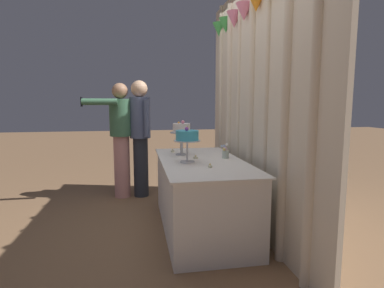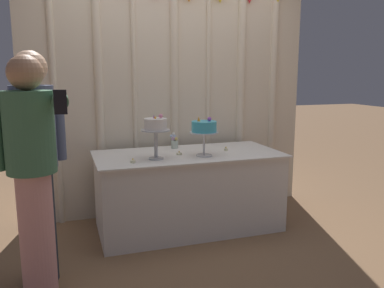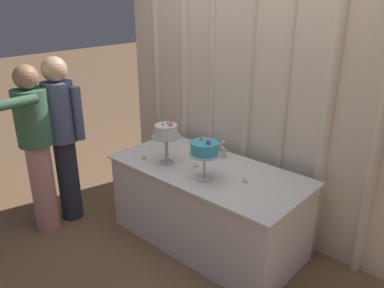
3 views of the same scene
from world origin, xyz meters
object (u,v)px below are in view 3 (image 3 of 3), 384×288
(cake_table, at_px, (207,205))
(tealight_near_right, at_px, (245,181))
(tealight_near_left, at_px, (196,166))
(tealight_far_left, at_px, (144,158))
(guest_girl_blue_dress, at_px, (35,142))
(cake_display_nearright, at_px, (205,150))
(cake_display_nearleft, at_px, (166,133))
(flower_vase, at_px, (222,151))
(guest_man_pink_jacket, at_px, (62,132))

(cake_table, xyz_separation_m, tealight_near_right, (0.38, -0.00, 0.38))
(tealight_near_left, bearing_deg, tealight_far_left, -157.49)
(guest_girl_blue_dress, bearing_deg, cake_display_nearright, 26.81)
(cake_display_nearright, distance_m, tealight_far_left, 0.70)
(cake_table, distance_m, tealight_far_left, 0.71)
(cake_display_nearleft, relative_size, tealight_far_left, 9.21)
(cake_display_nearright, xyz_separation_m, tealight_near_left, (-0.20, 0.12, -0.24))
(flower_vase, distance_m, tealight_near_left, 0.32)
(flower_vase, bearing_deg, tealight_far_left, -135.07)
(cake_display_nearleft, height_order, tealight_near_left, cake_display_nearleft)
(cake_display_nearleft, height_order, tealight_far_left, cake_display_nearleft)
(cake_display_nearleft, height_order, guest_girl_blue_dress, guest_girl_blue_dress)
(flower_vase, xyz_separation_m, tealight_near_left, (-0.04, -0.31, -0.05))
(flower_vase, bearing_deg, cake_display_nearleft, -123.88)
(tealight_near_right, bearing_deg, guest_man_pink_jacket, -160.26)
(cake_table, bearing_deg, tealight_near_right, -0.16)
(tealight_near_right, height_order, guest_girl_blue_dress, guest_girl_blue_dress)
(cake_display_nearright, bearing_deg, cake_display_nearleft, 178.95)
(tealight_far_left, distance_m, guest_man_pink_jacket, 0.83)
(tealight_near_left, bearing_deg, cake_display_nearleft, -154.72)
(cake_table, bearing_deg, guest_girl_blue_dress, -146.18)
(cake_table, xyz_separation_m, guest_man_pink_jacket, (-1.28, -0.60, 0.54))
(flower_vase, relative_size, guest_man_pink_jacket, 0.10)
(tealight_far_left, height_order, tealight_near_right, same)
(tealight_near_right, bearing_deg, tealight_near_left, -175.24)
(cake_display_nearright, xyz_separation_m, tealight_far_left, (-0.65, -0.07, -0.24))
(cake_table, relative_size, flower_vase, 10.90)
(cake_display_nearright, bearing_deg, cake_table, 120.61)
(tealight_near_left, bearing_deg, guest_man_pink_jacket, -154.78)
(cake_table, bearing_deg, guest_man_pink_jacket, -154.99)
(cake_table, xyz_separation_m, cake_display_nearright, (0.10, -0.16, 0.61))
(guest_man_pink_jacket, bearing_deg, flower_vase, 35.28)
(flower_vase, relative_size, guest_girl_blue_dress, 0.10)
(cake_table, relative_size, cake_display_nearright, 4.82)
(cake_table, relative_size, tealight_far_left, 40.38)
(tealight_far_left, distance_m, tealight_near_left, 0.50)
(cake_display_nearright, xyz_separation_m, guest_man_pink_jacket, (-1.38, -0.43, -0.07))
(cake_display_nearright, xyz_separation_m, flower_vase, (-0.15, 0.43, -0.19))
(guest_man_pink_jacket, bearing_deg, cake_table, 25.01)
(tealight_far_left, bearing_deg, guest_man_pink_jacket, -153.12)
(cake_table, bearing_deg, flower_vase, 102.00)
(flower_vase, height_order, tealight_near_left, flower_vase)
(tealight_near_left, bearing_deg, tealight_near_right, 4.76)
(cake_display_nearright, bearing_deg, tealight_near_right, 29.74)
(cake_display_nearright, height_order, guest_girl_blue_dress, guest_girl_blue_dress)
(tealight_near_right, distance_m, guest_girl_blue_dress, 1.89)
(cake_display_nearright, distance_m, tealight_near_right, 0.40)
(tealight_near_right, relative_size, guest_man_pink_jacket, 0.02)
(tealight_far_left, height_order, guest_girl_blue_dress, guest_girl_blue_dress)
(guest_man_pink_jacket, bearing_deg, tealight_near_right, 19.74)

